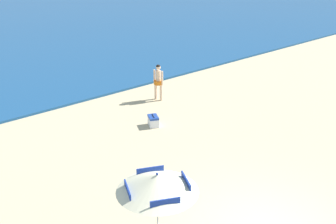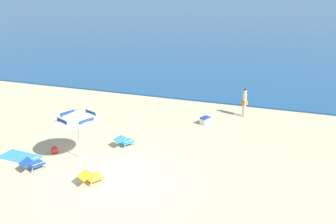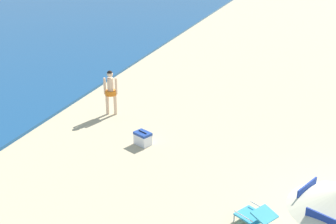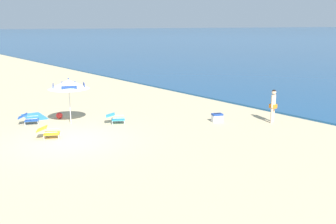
# 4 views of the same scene
# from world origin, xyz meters

# --- Properties ---
(lounge_chair_facing_sea) EXTENTS (0.87, 1.00, 0.50)m
(lounge_chair_facing_sea) POSITION_xyz_m (-1.22, 2.83, 0.28)
(lounge_chair_facing_sea) COLOR teal
(lounge_chair_facing_sea) RESTS_ON ground
(person_standing_near_shore) EXTENTS (0.39, 0.45, 1.58)m
(person_standing_near_shore) POSITION_xyz_m (3.24, 8.76, 0.92)
(person_standing_near_shore) COLOR beige
(person_standing_near_shore) RESTS_ON ground
(cooler_box) EXTENTS (0.52, 0.59, 0.43)m
(cooler_box) POSITION_xyz_m (1.52, 6.80, 0.20)
(cooler_box) COLOR white
(cooler_box) RESTS_ON ground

